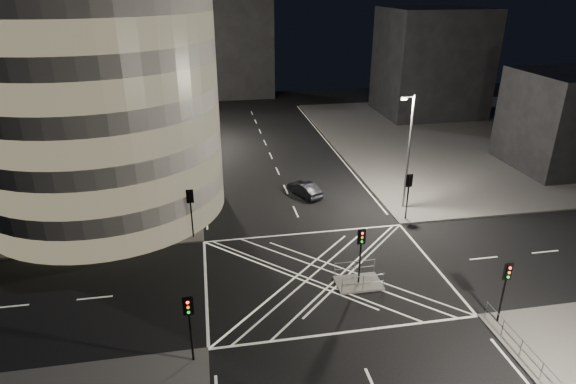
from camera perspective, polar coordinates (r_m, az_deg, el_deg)
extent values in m
plane|color=black|center=(33.61, 4.24, -9.73)|extent=(120.00, 120.00, 0.00)
cube|color=#595653|center=(61.09, -30.41, 2.81)|extent=(42.00, 42.00, 0.15)
cube|color=#595653|center=(67.73, 22.88, 6.05)|extent=(42.00, 42.00, 0.15)
cube|color=slate|center=(32.88, 8.33, -10.63)|extent=(3.00, 2.00, 0.15)
cylinder|color=gray|center=(42.38, -22.58, 14.06)|extent=(20.00, 20.00, 25.00)
cube|color=gray|center=(71.00, -23.00, 16.00)|extent=(24.00, 16.00, 22.00)
cube|color=black|center=(75.71, 16.59, 14.53)|extent=(14.00, 12.00, 15.00)
cube|color=black|center=(58.58, 30.09, 7.36)|extent=(10.00, 10.00, 10.00)
cube|color=black|center=(85.68, -8.28, 17.11)|extent=(18.00, 8.00, 18.00)
cylinder|color=black|center=(39.90, -13.76, -1.82)|extent=(0.32, 0.32, 3.21)
ellipsoid|color=black|center=(38.86, -14.13, 1.70)|extent=(3.78, 3.78, 4.34)
cylinder|color=black|center=(45.28, -13.48, 1.75)|extent=(0.32, 0.32, 3.82)
ellipsoid|color=black|center=(44.25, -13.86, 5.48)|extent=(4.35, 4.35, 5.00)
cylinder|color=black|center=(50.95, -13.21, 4.11)|extent=(0.32, 0.32, 3.58)
ellipsoid|color=black|center=(50.07, -13.52, 7.25)|extent=(4.10, 4.10, 4.71)
cylinder|color=black|center=(56.67, -13.00, 6.00)|extent=(0.32, 0.32, 3.37)
ellipsoid|color=black|center=(55.87, -13.28, 8.91)|extent=(4.68, 4.68, 5.38)
cylinder|color=black|center=(62.47, -12.82, 7.50)|extent=(0.32, 0.32, 3.06)
ellipsoid|color=black|center=(61.83, -13.04, 9.76)|extent=(3.71, 3.71, 4.26)
cylinder|color=black|center=(37.86, -11.32, -3.20)|extent=(0.12, 0.12, 3.00)
cube|color=black|center=(37.04, -11.56, -0.50)|extent=(0.28, 0.22, 0.90)
cube|color=black|center=(37.04, -11.56, -0.50)|extent=(0.55, 0.04, 1.10)
cylinder|color=black|center=(26.40, -11.40, -16.48)|extent=(0.12, 0.12, 3.00)
cube|color=black|center=(25.20, -11.76, -13.08)|extent=(0.28, 0.22, 0.90)
cube|color=black|center=(25.20, -11.76, -13.08)|extent=(0.55, 0.04, 1.10)
cylinder|color=black|center=(41.15, 13.93, -1.19)|extent=(0.12, 0.12, 3.00)
cube|color=black|center=(40.39, 14.19, 1.32)|extent=(0.28, 0.22, 0.90)
cube|color=black|center=(40.39, 14.19, 1.32)|extent=(0.55, 0.04, 1.10)
cylinder|color=black|center=(30.93, 23.99, -11.63)|extent=(0.12, 0.12, 3.00)
cube|color=black|center=(29.91, 24.61, -8.55)|extent=(0.28, 0.22, 0.90)
cube|color=black|center=(29.91, 24.61, -8.55)|extent=(0.55, 0.04, 1.10)
cylinder|color=black|center=(32.03, 8.50, -8.30)|extent=(0.12, 0.12, 3.00)
cube|color=black|center=(31.05, 8.71, -5.24)|extent=(0.28, 0.22, 0.90)
cube|color=black|center=(31.05, 8.71, -5.24)|extent=(0.55, 0.04, 1.10)
cylinder|color=slate|center=(41.35, -12.65, 4.30)|extent=(0.20, 0.20, 10.00)
cylinder|color=slate|center=(40.03, -12.62, 10.91)|extent=(0.90, 0.10, 0.10)
cube|color=slate|center=(40.03, -11.96, 10.82)|extent=(0.50, 0.25, 0.18)
cube|color=white|center=(40.06, -11.94, 10.66)|extent=(0.42, 0.20, 0.05)
cylinder|color=slate|center=(58.66, -12.22, 10.03)|extent=(0.20, 0.20, 10.00)
cylinder|color=slate|center=(57.74, -12.19, 14.74)|extent=(0.90, 0.10, 0.10)
cube|color=slate|center=(57.74, -11.72, 14.68)|extent=(0.50, 0.25, 0.18)
cube|color=white|center=(57.76, -11.71, 14.57)|extent=(0.42, 0.20, 0.05)
cylinder|color=slate|center=(42.01, 14.09, 4.46)|extent=(0.20, 0.20, 10.00)
cylinder|color=slate|center=(40.55, 14.19, 10.92)|extent=(0.90, 0.10, 0.10)
cube|color=slate|center=(40.39, 13.58, 10.78)|extent=(0.50, 0.25, 0.18)
cube|color=white|center=(40.41, 13.56, 10.63)|extent=(0.42, 0.20, 0.05)
cube|color=slate|center=(28.02, 28.89, -19.29)|extent=(0.06, 11.70, 1.10)
cube|color=slate|center=(31.83, 8.91, -10.59)|extent=(2.80, 0.06, 1.10)
cube|color=slate|center=(33.25, 7.92, -8.89)|extent=(2.80, 0.06, 1.10)
imported|color=black|center=(45.00, 2.00, 0.36)|extent=(2.91, 4.24, 1.32)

